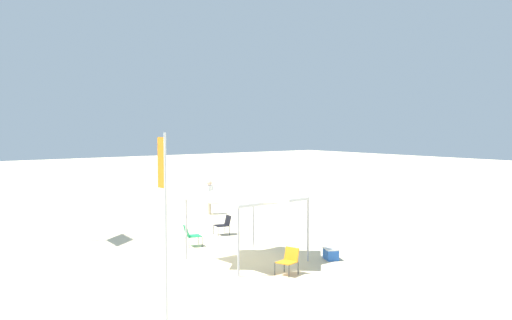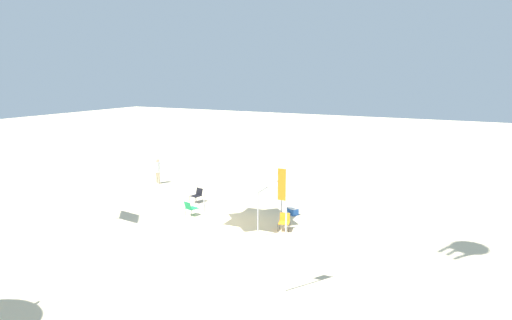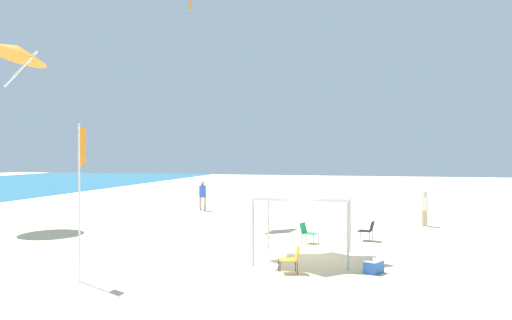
{
  "view_description": "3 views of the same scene",
  "coord_description": "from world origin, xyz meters",
  "views": [
    {
      "loc": [
        -17.45,
        11.08,
        4.67
      ],
      "look_at": [
        -1.17,
        -1.3,
        3.4
      ],
      "focal_mm": 40.1,
      "sensor_mm": 36.0,
      "label": 1
    },
    {
      "loc": [
        -12.36,
        18.51,
        7.53
      ],
      "look_at": [
        -2.37,
        -0.65,
        3.29
      ],
      "focal_mm": 30.99,
      "sensor_mm": 36.0,
      "label": 2
    },
    {
      "loc": [
        -20.23,
        -3.3,
        3.72
      ],
      "look_at": [
        -0.92,
        1.55,
        3.38
      ],
      "focal_mm": 37.96,
      "sensor_mm": 36.0,
      "label": 3
    }
  ],
  "objects": [
    {
      "name": "folding_chair_facing_ocean",
      "position": [
        1.28,
        -0.02,
        0.47
      ],
      "size": [
        0.66,
        0.74,
        0.82
      ],
      "rotation": [
        0.0,
        0.0,
        6.02
      ],
      "color": "black",
      "rests_on": "ground"
    },
    {
      "name": "cooler_box",
      "position": [
        -3.49,
        -2.79,
        0.2
      ],
      "size": [
        0.74,
        0.64,
        0.4
      ],
      "color": "blue",
      "rests_on": "ground"
    },
    {
      "name": "banner_flag",
      "position": [
        -6.58,
        5.28,
        2.68
      ],
      "size": [
        0.36,
        0.06,
        4.5
      ],
      "color": "silver",
      "rests_on": "ground"
    },
    {
      "name": "person_by_tent",
      "position": [
        11.39,
        8.05,
        1.07
      ],
      "size": [
        0.43,
        0.48,
        1.83
      ],
      "rotation": [
        0.0,
        0.0,
        4.48
      ],
      "color": "#C6B28C",
      "rests_on": "ground"
    },
    {
      "name": "kite_delta_orange",
      "position": [
        2.94,
        14.79,
        8.67
      ],
      "size": [
        4.46,
        4.46,
        2.7
      ],
      "rotation": [
        0.0,
        0.0,
        0.82
      ],
      "color": "orange"
    },
    {
      "name": "ground",
      "position": [
        0.0,
        0.0,
        -0.05
      ],
      "size": [
        120.0,
        120.0,
        0.1
      ],
      "primitive_type": "cube",
      "color": "beige"
    },
    {
      "name": "folding_chair_near_cooler",
      "position": [
        2.46,
        -2.36,
        0.47
      ],
      "size": [
        0.64,
        0.72,
        0.82
      ],
      "rotation": [
        0.0,
        0.0,
        2.93
      ],
      "color": "black",
      "rests_on": "ground"
    },
    {
      "name": "person_kite_handler",
      "position": [
        7.57,
        -4.89,
        1.03
      ],
      "size": [
        0.43,
        0.42,
        1.75
      ],
      "rotation": [
        0.0,
        0.0,
        5.8
      ],
      "color": "#C6B28C",
      "rests_on": "ground"
    },
    {
      "name": "folding_chair_right_of_tent",
      "position": [
        -4.08,
        -0.36,
        0.47
      ],
      "size": [
        0.67,
        0.75,
        0.82
      ],
      "rotation": [
        0.0,
        0.0,
        3.43
      ],
      "color": "black",
      "rests_on": "ground"
    },
    {
      "name": "canopy_tent",
      "position": [
        -1.82,
        -0.4,
        2.36
      ],
      "size": [
        3.13,
        3.25,
        2.64
      ],
      "rotation": [
        0.0,
        0.0,
        0.05
      ],
      "color": "#B7B7BC",
      "rests_on": "ground"
    }
  ]
}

